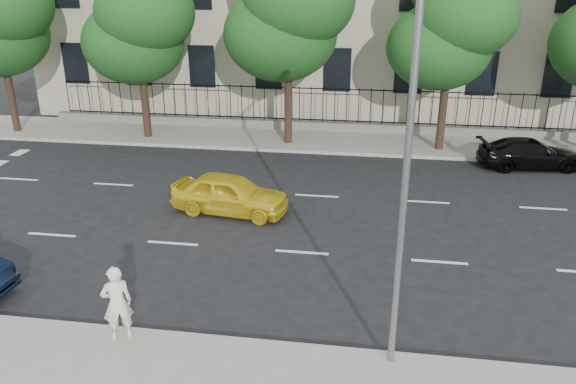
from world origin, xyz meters
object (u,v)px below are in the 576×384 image
yellow_taxi (230,194)px  black_sedan (530,154)px  woman_near (117,303)px  street_light (408,124)px

yellow_taxi → black_sedan: yellow_taxi is taller
black_sedan → woman_near: bearing=131.4°
street_light → black_sedan: (6.04, 13.27, -4.53)m
yellow_taxi → woman_near: (-0.66, -7.48, 0.36)m
street_light → black_sedan: bearing=65.5°
street_light → woman_near: size_ratio=4.48×
black_sedan → woman_near: woman_near is taller
street_light → yellow_taxi: bearing=127.8°
yellow_taxi → woman_near: bearing=-177.1°
street_light → woman_near: street_light is taller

